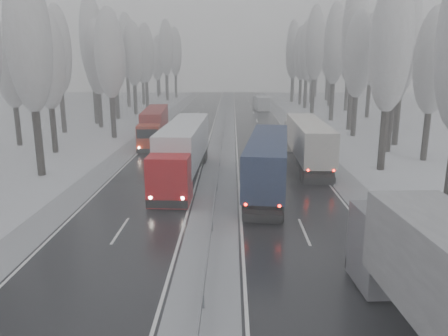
{
  "coord_description": "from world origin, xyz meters",
  "views": [
    {
      "loc": [
        1.1,
        -11.29,
        9.4
      ],
      "look_at": [
        0.58,
        18.28,
        2.2
      ],
      "focal_mm": 35.0,
      "sensor_mm": 36.0,
      "label": 1
    }
  ],
  "objects_px": {
    "truck_cream_box": "(307,139)",
    "box_truck_distant": "(261,103)",
    "truck_red_red": "(154,123)",
    "truck_red_white": "(183,148)",
    "truck_blue_box": "(269,158)"
  },
  "relations": [
    {
      "from": "truck_cream_box",
      "to": "truck_red_red",
      "type": "bearing_deg",
      "value": 144.42
    },
    {
      "from": "truck_red_white",
      "to": "truck_red_red",
      "type": "height_order",
      "value": "truck_red_white"
    },
    {
      "from": "truck_cream_box",
      "to": "truck_red_red",
      "type": "height_order",
      "value": "truck_cream_box"
    },
    {
      "from": "box_truck_distant",
      "to": "truck_red_white",
      "type": "height_order",
      "value": "truck_red_white"
    },
    {
      "from": "truck_cream_box",
      "to": "box_truck_distant",
      "type": "distance_m",
      "value": 47.55
    },
    {
      "from": "box_truck_distant",
      "to": "truck_red_red",
      "type": "xyz_separation_m",
      "value": [
        -15.16,
        -35.36,
        0.82
      ]
    },
    {
      "from": "truck_red_white",
      "to": "truck_cream_box",
      "type": "bearing_deg",
      "value": 27.65
    },
    {
      "from": "truck_red_white",
      "to": "truck_red_red",
      "type": "bearing_deg",
      "value": 108.79
    },
    {
      "from": "truck_red_red",
      "to": "truck_red_white",
      "type": "bearing_deg",
      "value": -77.28
    },
    {
      "from": "truck_blue_box",
      "to": "truck_red_white",
      "type": "bearing_deg",
      "value": 161.86
    },
    {
      "from": "truck_blue_box",
      "to": "box_truck_distant",
      "type": "relative_size",
      "value": 2.16
    },
    {
      "from": "box_truck_distant",
      "to": "truck_blue_box",
      "type": "bearing_deg",
      "value": -98.63
    },
    {
      "from": "truck_cream_box",
      "to": "truck_red_white",
      "type": "xyz_separation_m",
      "value": [
        -10.89,
        -5.31,
        0.17
      ]
    },
    {
      "from": "truck_cream_box",
      "to": "box_truck_distant",
      "type": "xyz_separation_m",
      "value": [
        -1.11,
        47.52,
        -1.03
      ]
    },
    {
      "from": "box_truck_distant",
      "to": "truck_red_red",
      "type": "distance_m",
      "value": 38.48
    }
  ]
}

